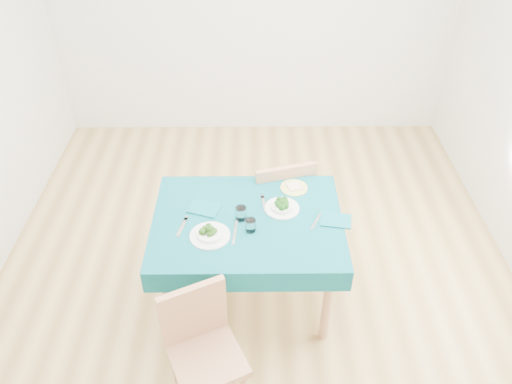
{
  "coord_description": "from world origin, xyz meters",
  "views": [
    {
      "loc": [
        -0.02,
        -2.59,
        2.91
      ],
      "look_at": [
        0.0,
        0.0,
        0.85
      ],
      "focal_mm": 35.0,
      "sensor_mm": 36.0,
      "label": 1
    }
  ],
  "objects_px": {
    "table": "(248,260)",
    "side_plate": "(294,188)",
    "chair_far": "(277,182)",
    "chair_near": "(206,353)",
    "bowl_far": "(282,205)",
    "bowl_near": "(210,232)"
  },
  "relations": [
    {
      "from": "table",
      "to": "side_plate",
      "type": "xyz_separation_m",
      "value": [
        0.32,
        0.32,
        0.38
      ]
    },
    {
      "from": "table",
      "to": "chair_far",
      "type": "bearing_deg",
      "value": 71.12
    },
    {
      "from": "chair_near",
      "to": "side_plate",
      "type": "bearing_deg",
      "value": 39.1
    },
    {
      "from": "chair_near",
      "to": "bowl_far",
      "type": "relative_size",
      "value": 4.18
    },
    {
      "from": "chair_near",
      "to": "bowl_far",
      "type": "bearing_deg",
      "value": 38.44
    },
    {
      "from": "chair_far",
      "to": "bowl_far",
      "type": "height_order",
      "value": "chair_far"
    },
    {
      "from": "table",
      "to": "side_plate",
      "type": "relative_size",
      "value": 6.44
    },
    {
      "from": "bowl_far",
      "to": "side_plate",
      "type": "bearing_deg",
      "value": 66.87
    },
    {
      "from": "table",
      "to": "bowl_near",
      "type": "xyz_separation_m",
      "value": [
        -0.23,
        -0.16,
        0.42
      ]
    },
    {
      "from": "bowl_near",
      "to": "side_plate",
      "type": "distance_m",
      "value": 0.74
    },
    {
      "from": "table",
      "to": "chair_near",
      "type": "distance_m",
      "value": 0.85
    },
    {
      "from": "bowl_near",
      "to": "bowl_far",
      "type": "bearing_deg",
      "value": 29.29
    },
    {
      "from": "table",
      "to": "chair_far",
      "type": "relative_size",
      "value": 1.09
    },
    {
      "from": "chair_far",
      "to": "chair_near",
      "type": "bearing_deg",
      "value": 57.59
    },
    {
      "from": "bowl_near",
      "to": "chair_far",
      "type": "bearing_deg",
      "value": 60.58
    },
    {
      "from": "chair_near",
      "to": "chair_far",
      "type": "distance_m",
      "value": 1.53
    },
    {
      "from": "chair_far",
      "to": "bowl_near",
      "type": "distance_m",
      "value": 0.96
    },
    {
      "from": "bowl_far",
      "to": "side_plate",
      "type": "xyz_separation_m",
      "value": [
        0.1,
        0.22,
        -0.03
      ]
    },
    {
      "from": "chair_near",
      "to": "chair_far",
      "type": "relative_size",
      "value": 0.86
    },
    {
      "from": "table",
      "to": "bowl_near",
      "type": "distance_m",
      "value": 0.5
    },
    {
      "from": "bowl_far",
      "to": "chair_near",
      "type": "bearing_deg",
      "value": -116.58
    },
    {
      "from": "chair_far",
      "to": "bowl_near",
      "type": "height_order",
      "value": "chair_far"
    }
  ]
}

